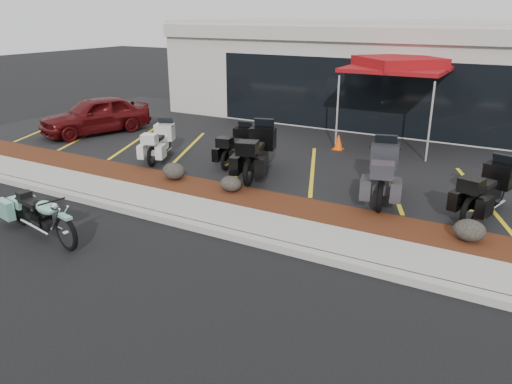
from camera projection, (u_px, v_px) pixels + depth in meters
The scene contains 18 objects.
ground at pixel (195, 253), 9.54m from camera, with size 90.00×90.00×0.00m, color black.
curb at pixel (221, 232), 10.25m from camera, with size 24.00×0.25×0.15m, color gray.
sidewalk at pixel (239, 221), 10.82m from camera, with size 24.00×1.20×0.15m, color gray.
mulch_bed at pixel (265, 203), 11.80m from camera, with size 24.00×1.20×0.16m, color #361B0C.
upper_lot at pixel (344, 151), 16.22m from camera, with size 26.00×9.60×0.15m, color black.
dealership_building at pixel (400, 71), 20.68m from camera, with size 18.00×8.16×4.00m.
boulder_left at pixel (174, 171), 13.16m from camera, with size 0.63×0.52×0.44m, color black.
boulder_mid at pixel (231, 184), 12.27m from camera, with size 0.55×0.46×0.39m, color black.
boulder_right at pixel (470, 230), 9.61m from camera, with size 0.61×0.50×0.43m, color black.
hero_cruiser at pixel (66, 228), 9.47m from camera, with size 2.68×0.68×0.94m, color #71B19A, non-canonical shape.
touring_white at pixel (166, 136), 15.47m from camera, with size 1.97×0.75×1.15m, color silver, non-canonical shape.
touring_black_front at pixel (245, 139), 15.06m from camera, with size 1.94×0.74×1.13m, color black, non-canonical shape.
touring_black_mid at pixel (264, 143), 14.11m from camera, with size 2.42×0.92×1.41m, color black, non-canonical shape.
touring_grey at pixel (384, 161), 12.41m from camera, with size 2.36×0.90×1.37m, color #2F2F35, non-canonical shape.
touring_black_rear at pixel (500, 180), 11.23m from camera, with size 2.12×0.81×1.23m, color black, non-canonical shape.
parked_car at pixel (95, 115), 18.07m from camera, with size 1.57×3.90×1.33m, color #4B0A0C.
traffic_cone at pixel (339, 142), 16.04m from camera, with size 0.30×0.30×0.51m, color #EA4B07.
popup_canopy at pixel (398, 65), 15.81m from camera, with size 3.99×3.99×2.85m.
Camera 1 is at (5.24, -6.88, 4.35)m, focal length 35.00 mm.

